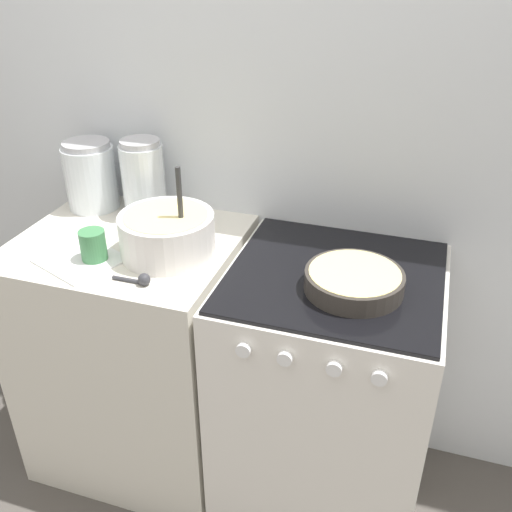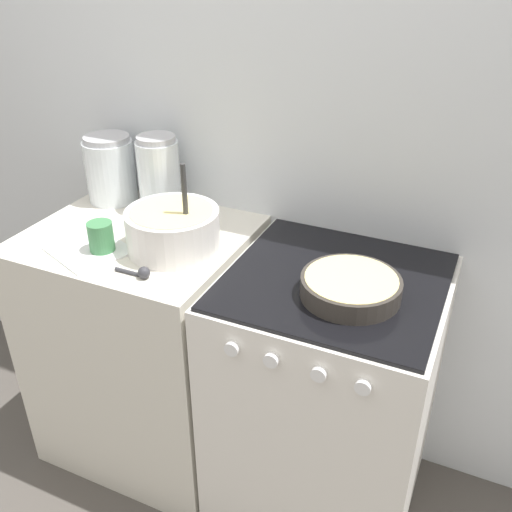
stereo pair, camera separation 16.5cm
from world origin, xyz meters
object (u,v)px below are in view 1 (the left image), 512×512
(mixing_bowl, at_px, (167,232))
(baking_pan, at_px, (354,281))
(tin_can, at_px, (93,246))
(storage_jar_middle, at_px, (144,184))
(storage_jar_left, at_px, (91,180))
(stove, at_px, (326,392))

(mixing_bowl, relative_size, baking_pan, 1.06)
(tin_can, bearing_deg, mixing_bowl, 29.00)
(baking_pan, bearing_deg, tin_can, -174.46)
(mixing_bowl, distance_m, storage_jar_middle, 0.31)
(baking_pan, relative_size, storage_jar_left, 1.13)
(stove, bearing_deg, baking_pan, -47.48)
(baking_pan, height_order, tin_can, tin_can)
(stove, xyz_separation_m, storage_jar_middle, (-0.71, 0.20, 0.58))
(storage_jar_left, height_order, storage_jar_middle, storage_jar_middle)
(baking_pan, relative_size, tin_can, 2.78)
(mixing_bowl, bearing_deg, storage_jar_middle, 129.91)
(baking_pan, bearing_deg, mixing_bowl, 176.79)
(mixing_bowl, relative_size, tin_can, 2.94)
(baking_pan, distance_m, storage_jar_left, 1.03)
(stove, height_order, mixing_bowl, mixing_bowl)
(storage_jar_left, relative_size, storage_jar_middle, 0.90)
(storage_jar_left, bearing_deg, tin_can, -58.23)
(storage_jar_middle, bearing_deg, baking_pan, -19.06)
(stove, xyz_separation_m, baking_pan, (0.06, -0.07, 0.49))
(storage_jar_left, xyz_separation_m, storage_jar_middle, (0.21, -0.00, 0.01))
(mixing_bowl, relative_size, storage_jar_left, 1.20)
(mixing_bowl, distance_m, baking_pan, 0.58)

